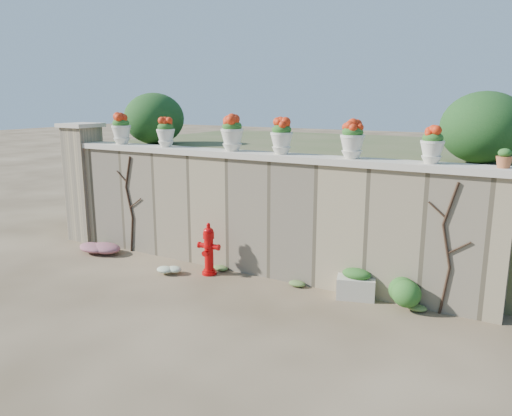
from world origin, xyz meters
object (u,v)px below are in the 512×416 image
Objects in this scene: urn_pot_0 at (121,129)px; planter_box at (356,284)px; fire_hydrant at (209,249)px; terracotta_pot at (504,159)px.

planter_box is at bearing -3.21° from urn_pot_0.
urn_pot_0 is at bearing 160.07° from planter_box.
fire_hydrant is 2.57m from planter_box.
fire_hydrant is 1.43× the size of planter_box.
fire_hydrant is at bearing 169.06° from planter_box.
urn_pot_0 reaches higher than planter_box.
terracotta_pot is at bearing 0.00° from urn_pot_0.
planter_box is at bearing -0.01° from fire_hydrant.
planter_box is 1.08× the size of urn_pot_0.
urn_pot_0 is (-4.98, 0.28, 2.17)m from planter_box.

